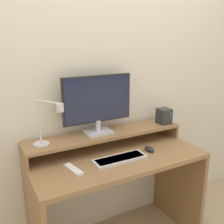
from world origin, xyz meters
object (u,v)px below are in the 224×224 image
at_px(keyboard, 120,159).
at_px(remote_control, 73,169).
at_px(desk_lamp, 48,126).
at_px(mouse, 149,149).
at_px(router_dock, 164,116).
at_px(monitor, 98,102).

height_order(keyboard, remote_control, keyboard).
relative_size(desk_lamp, remote_control, 1.75).
relative_size(keyboard, remote_control, 2.09).
bearing_deg(keyboard, mouse, 6.08).
height_order(router_dock, remote_control, router_dock).
distance_m(router_dock, keyboard, 0.59).
height_order(monitor, router_dock, monitor).
bearing_deg(keyboard, desk_lamp, 156.78).
distance_m(monitor, mouse, 0.49).
xyz_separation_m(keyboard, mouse, (0.26, 0.03, 0.01)).
relative_size(monitor, mouse, 5.70).
bearing_deg(monitor, mouse, -37.37).
relative_size(desk_lamp, mouse, 3.35).
bearing_deg(keyboard, router_dock, 21.89).
relative_size(monitor, router_dock, 4.22).
height_order(monitor, remote_control, monitor).
xyz_separation_m(monitor, mouse, (0.30, -0.23, -0.33)).
xyz_separation_m(monitor, desk_lamp, (-0.38, -0.07, -0.09)).
bearing_deg(router_dock, keyboard, -158.11).
bearing_deg(monitor, remote_control, -139.35).
bearing_deg(remote_control, router_dock, 13.27).
height_order(monitor, keyboard, monitor).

